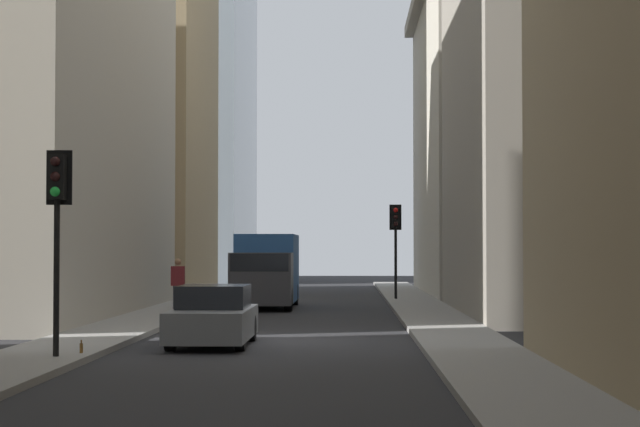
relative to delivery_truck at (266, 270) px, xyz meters
The scene contains 11 objects.
ground_plane 15.40m from the delivery_truck, behind, with size 135.00×135.00×0.00m, color #262628.
sidewalk_right 15.64m from the delivery_truck, 168.52° to the left, with size 90.00×2.20×0.14m, color gray.
sidewalk_left 16.43m from the delivery_truck, 158.87° to the right, with size 90.00×2.20×0.14m, color gray.
building_left_far 19.53m from the delivery_truck, 42.22° to the right, with size 18.53×10.50×18.79m.
building_right_far 20.86m from the delivery_truck, 34.38° to the left, with size 12.41×10.00×28.96m.
delivery_truck is the anchor object (origin of this frame).
hatchback_grey 16.64m from the delivery_truck, behind, with size 4.30×1.78×1.42m.
traffic_light_foreground 20.98m from the delivery_truck, behind, with size 0.43×0.52×4.11m.
traffic_light_midblock 7.56m from the delivery_truck, 45.09° to the right, with size 0.43×0.52×4.07m.
pedestrian 6.21m from the delivery_truck, 155.86° to the left, with size 0.26×0.44×1.82m.
discarded_bottle 20.23m from the delivery_truck, behind, with size 0.07×0.07×0.27m.
Camera 1 is at (-27.32, -1.79, 2.26)m, focal length 62.08 mm.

